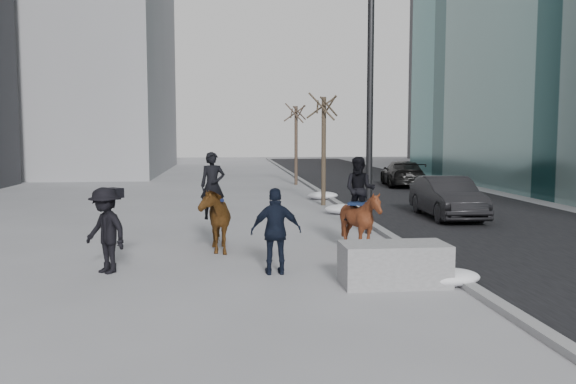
{
  "coord_description": "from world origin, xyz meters",
  "views": [
    {
      "loc": [
        -1.38,
        -12.66,
        2.85
      ],
      "look_at": [
        0.0,
        1.2,
        1.5
      ],
      "focal_mm": 38.0,
      "sensor_mm": 36.0,
      "label": 1
    }
  ],
  "objects": [
    {
      "name": "car_far",
      "position": [
        7.99,
        19.24,
        0.69
      ],
      "size": [
        2.51,
        4.94,
        1.37
      ],
      "primitive_type": "imported",
      "rotation": [
        0.0,
        0.0,
        3.01
      ],
      "color": "black",
      "rests_on": "ground"
    },
    {
      "name": "mounted_left",
      "position": [
        -1.74,
        2.09,
        0.89
      ],
      "size": [
        1.06,
        1.94,
        2.39
      ],
      "color": "#472B0E",
      "rests_on": "ground"
    },
    {
      "name": "planter",
      "position": [
        1.72,
        -1.67,
        0.4
      ],
      "size": [
        2.0,
        1.02,
        0.79
      ],
      "primitive_type": "cube",
      "rotation": [
        0.0,
        0.0,
        0.01
      ],
      "color": "gray",
      "rests_on": "ground"
    },
    {
      "name": "feeder",
      "position": [
        -0.42,
        -0.56,
        0.88
      ],
      "size": [
        1.04,
        0.87,
        1.75
      ],
      "color": "black",
      "rests_on": "ground"
    },
    {
      "name": "tree_near",
      "position": [
        2.4,
        11.11,
        2.37
      ],
      "size": [
        1.2,
        1.2,
        4.73
      ],
      "primitive_type": null,
      "color": "#3B2F23",
      "rests_on": "ground"
    },
    {
      "name": "snow_piles",
      "position": [
        2.7,
        7.08,
        0.17
      ],
      "size": [
        1.36,
        15.82,
        0.35
      ],
      "color": "silver",
      "rests_on": "ground"
    },
    {
      "name": "camera_crew",
      "position": [
        -3.86,
        -0.1,
        0.89
      ],
      "size": [
        1.28,
        1.25,
        1.75
      ],
      "color": "black",
      "rests_on": "ground"
    },
    {
      "name": "car_near",
      "position": [
        5.96,
        7.02,
        0.7
      ],
      "size": [
        1.6,
        4.29,
        1.4
      ],
      "primitive_type": "imported",
      "rotation": [
        0.0,
        0.0,
        -0.03
      ],
      "color": "black",
      "rests_on": "ground"
    },
    {
      "name": "lamppost",
      "position": [
        2.6,
        4.16,
        4.99
      ],
      "size": [
        0.25,
        0.8,
        9.09
      ],
      "color": "black",
      "rests_on": "ground"
    },
    {
      "name": "road",
      "position": [
        7.0,
        10.0,
        0.01
      ],
      "size": [
        8.0,
        90.0,
        0.01
      ],
      "primitive_type": "cube",
      "color": "black",
      "rests_on": "ground"
    },
    {
      "name": "mounted_right",
      "position": [
        1.76,
        1.45,
        0.92
      ],
      "size": [
        1.64,
        1.72,
        2.29
      ],
      "color": "#471D0E",
      "rests_on": "ground"
    },
    {
      "name": "curb",
      "position": [
        3.0,
        10.0,
        0.06
      ],
      "size": [
        0.25,
        90.0,
        0.12
      ],
      "primitive_type": "cube",
      "color": "gray",
      "rests_on": "ground"
    },
    {
      "name": "tree_far",
      "position": [
        2.4,
        20.8,
        2.41
      ],
      "size": [
        1.2,
        1.2,
        4.81
      ],
      "primitive_type": null,
      "color": "#35271F",
      "rests_on": "ground"
    },
    {
      "name": "ground",
      "position": [
        0.0,
        0.0,
        0.0
      ],
      "size": [
        120.0,
        120.0,
        0.0
      ],
      "primitive_type": "plane",
      "color": "gray",
      "rests_on": "ground"
    }
  ]
}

